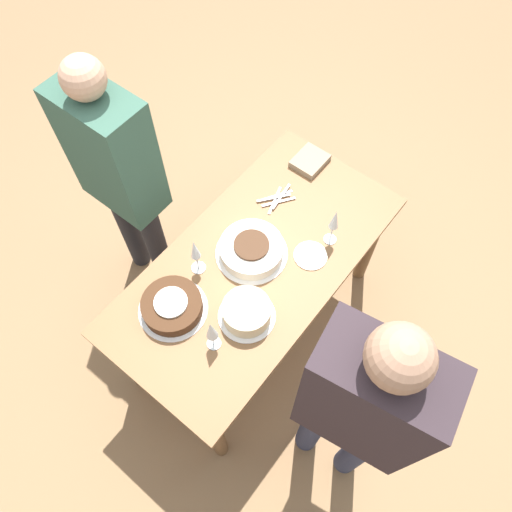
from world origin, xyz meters
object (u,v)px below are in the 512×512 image
at_px(cake_front_chocolate, 172,306).
at_px(person_cutting, 119,172).
at_px(cake_center_white, 252,249).
at_px(wine_glass_extra, 334,221).
at_px(wine_glass_near, 211,331).
at_px(cake_back_decorated, 247,312).
at_px(wine_glass_far, 195,251).
at_px(person_watching, 359,408).

relative_size(cake_front_chocolate, person_cutting, 0.19).
height_order(cake_center_white, wine_glass_extra, wine_glass_extra).
distance_m(cake_center_white, wine_glass_near, 0.47).
bearing_deg(cake_back_decorated, wine_glass_extra, 173.49).
bearing_deg(cake_back_decorated, cake_front_chocolate, -57.24).
relative_size(cake_front_chocolate, cake_back_decorated, 1.22).
bearing_deg(cake_back_decorated, wine_glass_near, -9.50).
height_order(cake_center_white, wine_glass_near, wine_glass_near).
bearing_deg(cake_center_white, person_cutting, -79.83).
xyz_separation_m(wine_glass_far, person_cutting, (-0.08, -0.54, 0.03)).
bearing_deg(wine_glass_extra, wine_glass_far, -37.63).
xyz_separation_m(cake_center_white, person_cutting, (0.12, -0.68, 0.14)).
height_order(person_cutting, person_watching, person_watching).
xyz_separation_m(cake_center_white, cake_front_chocolate, (0.43, -0.09, -0.00)).
bearing_deg(cake_front_chocolate, wine_glass_near, 88.32).
relative_size(cake_center_white, wine_glass_extra, 1.45).
relative_size(wine_glass_near, person_cutting, 0.14).
height_order(cake_back_decorated, wine_glass_near, wine_glass_near).
distance_m(wine_glass_near, wine_glass_far, 0.37).
bearing_deg(cake_back_decorated, person_watching, 80.76).
distance_m(cake_back_decorated, person_cutting, 0.88).
bearing_deg(person_watching, wine_glass_extra, -59.69).
bearing_deg(person_cutting, person_watching, -9.46).
distance_m(wine_glass_extra, person_cutting, 1.01).
height_order(cake_center_white, wine_glass_far, wine_glass_far).
relative_size(wine_glass_extra, person_watching, 0.14).
height_order(wine_glass_near, wine_glass_far, wine_glass_far).
bearing_deg(person_cutting, cake_front_chocolate, -27.70).
bearing_deg(cake_front_chocolate, person_watching, 95.27).
xyz_separation_m(cake_center_white, wine_glass_extra, (-0.28, 0.24, 0.12)).
xyz_separation_m(wine_glass_far, person_watching, (0.14, 0.90, 0.08)).
xyz_separation_m(cake_front_chocolate, wine_glass_far, (-0.22, -0.05, 0.12)).
bearing_deg(person_watching, wine_glass_near, -1.05).
height_order(cake_center_white, person_cutting, person_cutting).
distance_m(cake_center_white, person_cutting, 0.71).
bearing_deg(wine_glass_extra, cake_center_white, -40.10).
bearing_deg(wine_glass_extra, cake_back_decorated, -6.51).
bearing_deg(person_cutting, wine_glass_near, -21.07).
height_order(wine_glass_near, wine_glass_extra, wine_glass_extra).
height_order(cake_front_chocolate, wine_glass_near, wine_glass_near).
bearing_deg(wine_glass_near, cake_center_white, -161.19).
distance_m(wine_glass_extra, person_watching, 0.82).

